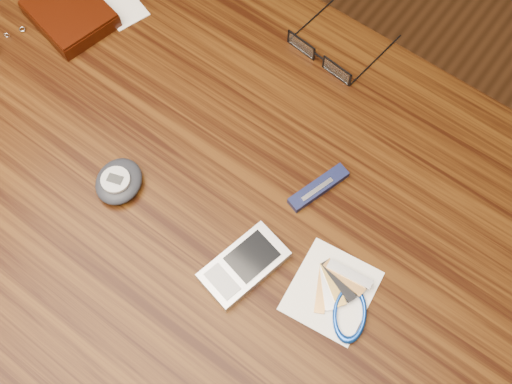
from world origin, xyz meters
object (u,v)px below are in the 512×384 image
at_px(desk, 225,229).
at_px(pocket_knife, 318,188).
at_px(pedometer, 119,181).
at_px(notepad_keys, 341,300).
at_px(eyeglasses, 322,55).
at_px(wallet_and_card, 71,14).
at_px(pda_phone, 244,265).

bearing_deg(desk, pocket_knife, 43.52).
height_order(pedometer, notepad_keys, pedometer).
bearing_deg(desk, eyeglasses, 94.69).
relative_size(wallet_and_card, notepad_keys, 1.30).
height_order(desk, pocket_knife, pocket_knife).
height_order(desk, pedometer, pedometer).
relative_size(wallet_and_card, pda_phone, 1.42).
bearing_deg(desk, wallet_and_card, 164.65).
xyz_separation_m(wallet_and_card, pocket_knife, (0.45, -0.01, -0.01)).
distance_m(wallet_and_card, pda_phone, 0.46).
distance_m(eyeglasses, pedometer, 0.34).
height_order(wallet_and_card, pedometer, pedometer).
relative_size(desk, pedometer, 11.99).
xyz_separation_m(notepad_keys, pocket_knife, (-0.11, 0.11, 0.00)).
bearing_deg(eyeglasses, desk, -85.31).
distance_m(eyeglasses, notepad_keys, 0.35).
bearing_deg(pocket_knife, notepad_keys, -44.94).
distance_m(wallet_and_card, pedometer, 0.29).
distance_m(desk, pda_phone, 0.15).
bearing_deg(pedometer, pocket_knife, 35.59).
bearing_deg(notepad_keys, pocket_knife, 135.06).
xyz_separation_m(eyeglasses, pda_phone, (0.10, -0.31, -0.00)).
distance_m(wallet_and_card, eyeglasses, 0.37).
xyz_separation_m(wallet_and_card, notepad_keys, (0.56, -0.12, -0.01)).
distance_m(eyeglasses, pda_phone, 0.33).
relative_size(desk, wallet_and_card, 6.09).
height_order(desk, wallet_and_card, wallet_and_card).
bearing_deg(desk, notepad_keys, -5.54).
height_order(desk, pda_phone, pda_phone).
distance_m(wallet_and_card, notepad_keys, 0.57).
bearing_deg(notepad_keys, pda_phone, -163.18).
height_order(wallet_and_card, pocket_knife, wallet_and_card).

